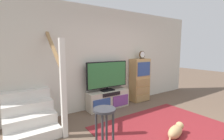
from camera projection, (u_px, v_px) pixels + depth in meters
back_wall at (112, 58)px, 4.70m from camera, size 6.40×0.12×2.70m
area_rug at (162, 128)px, 3.35m from camera, size 2.60×1.80×0.01m
media_console at (108, 99)px, 4.46m from camera, size 1.18×0.38×0.49m
television at (107, 75)px, 4.39m from camera, size 1.23×0.22×0.79m
side_cabinet at (140, 80)px, 5.06m from camera, size 0.58×0.38×1.30m
desk_clock at (142, 55)px, 4.98m from camera, size 0.21×0.08×0.24m
staircase at (29, 110)px, 3.37m from camera, size 1.00×1.36×2.20m
bar_stool_near at (105, 120)px, 2.48m from camera, size 0.34×0.34×0.73m
dog at (176, 131)px, 3.01m from camera, size 0.54×0.29×0.23m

